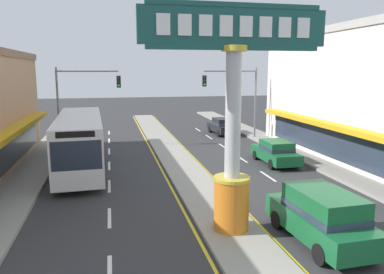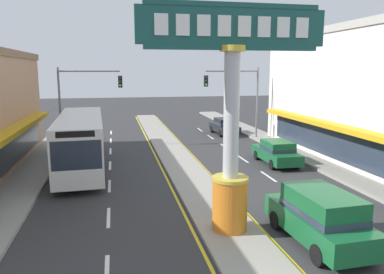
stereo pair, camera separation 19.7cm
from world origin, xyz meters
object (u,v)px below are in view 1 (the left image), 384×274
at_px(sedan_near_right_lane, 223,126).
at_px(bus_mid_left_lane, 80,139).
at_px(suv_far_right_lane, 321,216).
at_px(sedan_near_left_lane, 276,152).
at_px(traffic_light_left_side, 81,93).
at_px(traffic_light_right_side, 236,91).
at_px(district_sign, 233,124).

distance_m(sedan_near_right_lane, bus_mid_left_lane, 16.08).
xyz_separation_m(suv_far_right_lane, sedan_near_left_lane, (3.30, 10.92, -0.20)).
xyz_separation_m(traffic_light_left_side, bus_mid_left_lane, (0.29, -7.02, -2.38)).
height_order(traffic_light_right_side, sedan_near_right_lane, traffic_light_right_side).
xyz_separation_m(sedan_near_left_lane, bus_mid_left_lane, (-12.16, 1.28, 1.08)).
bearing_deg(district_sign, bus_mid_left_lane, 119.55).
bearing_deg(sedan_near_right_lane, district_sign, -106.02).
bearing_deg(sedan_near_left_lane, suv_far_right_lane, -106.80).
relative_size(traffic_light_right_side, sedan_near_right_lane, 1.42).
relative_size(suv_far_right_lane, bus_mid_left_lane, 0.41).
relative_size(district_sign, sedan_near_right_lane, 1.85).
relative_size(district_sign, suv_far_right_lane, 1.72).
distance_m(traffic_light_right_side, sedan_near_right_lane, 4.55).
bearing_deg(traffic_light_right_side, sedan_near_left_lane, -91.86).
bearing_deg(suv_far_right_lane, bus_mid_left_lane, 125.99).
relative_size(district_sign, traffic_light_right_side, 1.30).
height_order(district_sign, traffic_light_right_side, district_sign).
height_order(traffic_light_left_side, bus_mid_left_lane, traffic_light_left_side).
distance_m(district_sign, bus_mid_left_lane, 12.53).
distance_m(traffic_light_left_side, traffic_light_right_side, 12.74).
distance_m(traffic_light_left_side, sedan_near_left_lane, 15.36).
relative_size(traffic_light_right_side, bus_mid_left_lane, 0.55).
distance_m(traffic_light_left_side, suv_far_right_lane, 21.54).
bearing_deg(traffic_light_left_side, sedan_near_right_lane, 15.47).
bearing_deg(bus_mid_left_lane, district_sign, -60.45).
relative_size(traffic_light_left_side, suv_far_right_lane, 1.32).
bearing_deg(sedan_near_left_lane, district_sign, -122.78).
bearing_deg(sedan_near_left_lane, bus_mid_left_lane, 173.98).
bearing_deg(district_sign, sedan_near_right_lane, 73.98).
height_order(traffic_light_right_side, sedan_near_left_lane, traffic_light_right_side).
relative_size(traffic_light_left_side, traffic_light_right_side, 1.00).
height_order(suv_far_right_lane, bus_mid_left_lane, bus_mid_left_lane).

